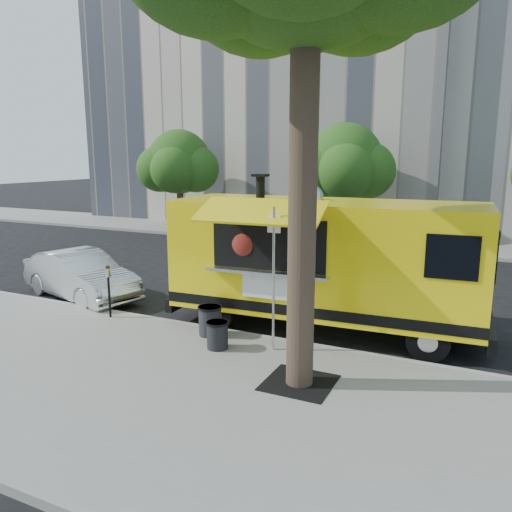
{
  "coord_description": "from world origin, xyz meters",
  "views": [
    {
      "loc": [
        5.45,
        -10.62,
        4.15
      ],
      "look_at": [
        0.42,
        0.0,
        1.77
      ],
      "focal_mm": 35.0,
      "sensor_mm": 36.0,
      "label": 1
    }
  ],
  "objects_px": {
    "far_tree_b": "(344,162)",
    "trash_bin_left": "(210,320)",
    "sedan": "(81,275)",
    "trash_bin_right": "(217,334)",
    "sign_post": "(274,271)",
    "far_tree_a": "(179,162)",
    "parking_meter": "(109,285)",
    "food_truck": "(323,260)"
  },
  "relations": [
    {
      "from": "far_tree_b",
      "to": "trash_bin_left",
      "type": "xyz_separation_m",
      "value": [
        0.91,
        -14.06,
        -3.33
      ]
    },
    {
      "from": "sedan",
      "to": "trash_bin_right",
      "type": "relative_size",
      "value": 7.32
    },
    {
      "from": "sign_post",
      "to": "sedan",
      "type": "bearing_deg",
      "value": 167.2
    },
    {
      "from": "far_tree_a",
      "to": "trash_bin_left",
      "type": "bearing_deg",
      "value": -54.04
    },
    {
      "from": "parking_meter",
      "to": "trash_bin_right",
      "type": "height_order",
      "value": "parking_meter"
    },
    {
      "from": "far_tree_b",
      "to": "sign_post",
      "type": "xyz_separation_m",
      "value": [
        2.55,
        -14.25,
        -1.98
      ]
    },
    {
      "from": "far_tree_a",
      "to": "sedan",
      "type": "distance_m",
      "value": 13.53
    },
    {
      "from": "far_tree_a",
      "to": "parking_meter",
      "type": "relative_size",
      "value": 4.01
    },
    {
      "from": "food_truck",
      "to": "sedan",
      "type": "distance_m",
      "value": 7.32
    },
    {
      "from": "sign_post",
      "to": "trash_bin_right",
      "type": "relative_size",
      "value": 5.17
    },
    {
      "from": "parking_meter",
      "to": "trash_bin_right",
      "type": "bearing_deg",
      "value": -10.5
    },
    {
      "from": "far_tree_a",
      "to": "trash_bin_left",
      "type": "height_order",
      "value": "far_tree_a"
    },
    {
      "from": "sedan",
      "to": "parking_meter",
      "type": "bearing_deg",
      "value": -105.2
    },
    {
      "from": "sign_post",
      "to": "food_truck",
      "type": "bearing_deg",
      "value": 77.99
    },
    {
      "from": "parking_meter",
      "to": "food_truck",
      "type": "distance_m",
      "value": 5.32
    },
    {
      "from": "far_tree_a",
      "to": "sign_post",
      "type": "distance_m",
      "value": 18.14
    },
    {
      "from": "sign_post",
      "to": "sedan",
      "type": "height_order",
      "value": "sign_post"
    },
    {
      "from": "far_tree_b",
      "to": "food_truck",
      "type": "xyz_separation_m",
      "value": [
        2.97,
        -12.29,
        -2.1
      ]
    },
    {
      "from": "far_tree_a",
      "to": "trash_bin_right",
      "type": "xyz_separation_m",
      "value": [
        10.46,
        -14.29,
        -3.32
      ]
    },
    {
      "from": "far_tree_b",
      "to": "parking_meter",
      "type": "xyz_separation_m",
      "value": [
        -2.0,
        -14.05,
        -2.85
      ]
    },
    {
      "from": "parking_meter",
      "to": "trash_bin_left",
      "type": "xyz_separation_m",
      "value": [
        2.91,
        -0.01,
        -0.48
      ]
    },
    {
      "from": "far_tree_a",
      "to": "sedan",
      "type": "xyz_separation_m",
      "value": [
        4.73,
        -12.3,
        -3.08
      ]
    },
    {
      "from": "far_tree_a",
      "to": "trash_bin_right",
      "type": "height_order",
      "value": "far_tree_a"
    },
    {
      "from": "trash_bin_left",
      "to": "trash_bin_right",
      "type": "xyz_separation_m",
      "value": [
        0.55,
        -0.63,
        -0.04
      ]
    },
    {
      "from": "sign_post",
      "to": "food_truck",
      "type": "distance_m",
      "value": 2.01
    },
    {
      "from": "parking_meter",
      "to": "trash_bin_right",
      "type": "xyz_separation_m",
      "value": [
        3.46,
        -0.64,
        -0.52
      ]
    },
    {
      "from": "far_tree_a",
      "to": "sedan",
      "type": "relative_size",
      "value": 1.26
    },
    {
      "from": "far_tree_a",
      "to": "trash_bin_right",
      "type": "distance_m",
      "value": 18.02
    },
    {
      "from": "far_tree_a",
      "to": "food_truck",
      "type": "bearing_deg",
      "value": -44.81
    },
    {
      "from": "food_truck",
      "to": "trash_bin_left",
      "type": "distance_m",
      "value": 2.98
    },
    {
      "from": "trash_bin_left",
      "to": "trash_bin_right",
      "type": "bearing_deg",
      "value": -48.76
    },
    {
      "from": "trash_bin_left",
      "to": "trash_bin_right",
      "type": "relative_size",
      "value": 1.14
    },
    {
      "from": "far_tree_a",
      "to": "trash_bin_right",
      "type": "bearing_deg",
      "value": -53.79
    },
    {
      "from": "trash_bin_right",
      "to": "sign_post",
      "type": "bearing_deg",
      "value": 22.18
    },
    {
      "from": "trash_bin_left",
      "to": "far_tree_b",
      "type": "bearing_deg",
      "value": 93.72
    },
    {
      "from": "trash_bin_right",
      "to": "trash_bin_left",
      "type": "bearing_deg",
      "value": 131.24
    },
    {
      "from": "sign_post",
      "to": "trash_bin_left",
      "type": "height_order",
      "value": "sign_post"
    },
    {
      "from": "parking_meter",
      "to": "sedan",
      "type": "relative_size",
      "value": 0.31
    },
    {
      "from": "sedan",
      "to": "trash_bin_left",
      "type": "height_order",
      "value": "sedan"
    },
    {
      "from": "trash_bin_left",
      "to": "sign_post",
      "type": "bearing_deg",
      "value": -6.46
    },
    {
      "from": "sedan",
      "to": "food_truck",
      "type": "bearing_deg",
      "value": -71.22
    },
    {
      "from": "sign_post",
      "to": "parking_meter",
      "type": "height_order",
      "value": "sign_post"
    }
  ]
}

